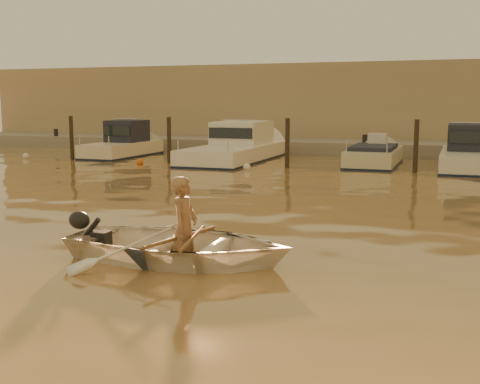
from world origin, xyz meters
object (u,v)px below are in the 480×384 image
at_px(moored_boat_3, 374,160).
at_px(moored_boat_4, 471,153).
at_px(moored_boat_1, 122,144).
at_px(moored_boat_2, 236,147).
at_px(waterfront_building, 349,106).
at_px(person, 184,228).
at_px(dinghy, 179,245).

distance_m(moored_boat_3, moored_boat_4, 3.83).
height_order(moored_boat_1, moored_boat_2, same).
distance_m(moored_boat_3, waterfront_building, 11.60).
height_order(moored_boat_2, moored_boat_3, moored_boat_2).
xyz_separation_m(moored_boat_1, moored_boat_2, (5.95, 0.00, 0.00)).
bearing_deg(moored_boat_1, moored_boat_4, 0.00).
xyz_separation_m(person, moored_boat_1, (-11.21, 16.78, 0.06)).
relative_size(person, waterfront_building, 0.04).
xyz_separation_m(dinghy, moored_boat_3, (1.03, 16.78, -0.05)).
distance_m(person, moored_boat_3, 16.81).
relative_size(moored_boat_2, moored_boat_4, 1.26).
xyz_separation_m(moored_boat_4, waterfront_building, (-6.79, 11.00, 1.77)).
distance_m(dinghy, person, 0.31).
height_order(dinghy, person, person).
bearing_deg(waterfront_building, moored_boat_4, -58.31).
distance_m(person, moored_boat_4, 17.43).
distance_m(person, moored_boat_2, 17.59).
height_order(moored_boat_1, moored_boat_3, moored_boat_1).
bearing_deg(moored_boat_2, person, -72.58).
xyz_separation_m(dinghy, waterfront_building, (-1.96, 27.78, 2.12)).
bearing_deg(moored_boat_3, moored_boat_2, 180.00).
height_order(dinghy, waterfront_building, waterfront_building).
bearing_deg(moored_boat_4, dinghy, -106.07).
bearing_deg(waterfront_building, moored_boat_2, -106.27).
bearing_deg(person, moored_boat_3, -5.11).
bearing_deg(moored_boat_3, dinghy, -93.51).
bearing_deg(person, moored_boat_2, 15.48).
bearing_deg(dinghy, moored_boat_1, 31.58).
relative_size(dinghy, moored_boat_4, 0.55).
distance_m(moored_boat_4, waterfront_building, 13.05).
bearing_deg(person, waterfront_building, 2.29).
distance_m(person, waterfront_building, 27.92).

